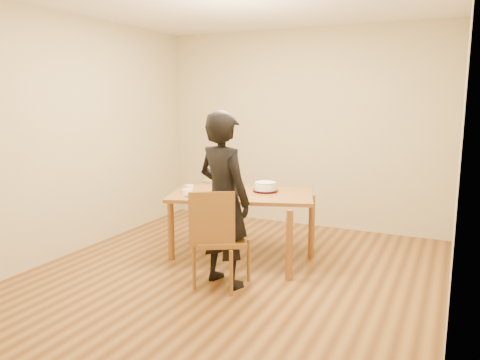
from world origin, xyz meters
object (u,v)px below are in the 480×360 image
at_px(cake, 265,186).
at_px(person, 224,199).
at_px(dining_chair, 222,240).
at_px(cake_plate, 265,191).
at_px(dining_table, 242,194).

relative_size(cake, person, 0.14).
distance_m(dining_chair, cake_plate, 1.00).
distance_m(dining_chair, person, 0.39).
bearing_deg(dining_chair, cake_plate, 57.39).
xyz_separation_m(dining_chair, cake, (0.06, 0.95, 0.36)).
bearing_deg(cake_plate, cake, 180.00).
distance_m(cake_plate, cake, 0.05).
distance_m(dining_table, cake_plate, 0.27).
bearing_deg(cake, cake_plate, 0.00).
distance_m(cake_plate, person, 0.91).
height_order(dining_table, cake, cake).
bearing_deg(cake_plate, dining_table, -140.70).
bearing_deg(cake_plate, person, -93.73).
height_order(dining_table, cake_plate, cake_plate).
bearing_deg(dining_table, person, -96.52).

